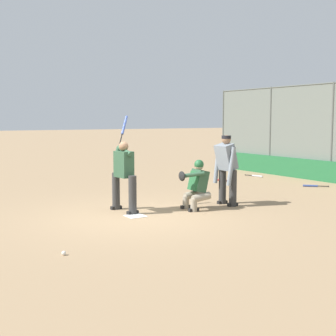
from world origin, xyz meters
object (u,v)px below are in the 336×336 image
object	(u,v)px
catcher_behind_plate	(196,184)
spare_bat_first_base_side	(223,180)
batter_at_plate	(124,173)
baseball_loose	(64,253)
fielding_glove_on_dirt	(201,197)
spare_bat_third_base_side	(312,186)
umpire_home	(226,167)
spare_bat_by_padding	(256,176)

from	to	relation	value
catcher_behind_plate	spare_bat_first_base_side	bearing A→B (deg)	-38.37
batter_at_plate	baseball_loose	bearing A→B (deg)	132.88
fielding_glove_on_dirt	baseball_loose	bearing A→B (deg)	121.94
spare_bat_third_base_side	baseball_loose	world-z (taller)	baseball_loose
umpire_home	spare_bat_first_base_side	xyz separation A→B (m)	(3.71, -2.86, -0.95)
batter_at_plate	umpire_home	world-z (taller)	batter_at_plate
fielding_glove_on_dirt	baseball_loose	size ratio (longest dim) A/B	3.97
catcher_behind_plate	spare_bat_by_padding	bearing A→B (deg)	-47.19
spare_bat_by_padding	spare_bat_first_base_side	bearing A→B (deg)	-93.35
spare_bat_first_base_side	fielding_glove_on_dirt	world-z (taller)	fielding_glove_on_dirt
spare_bat_by_padding	spare_bat_third_base_side	size ratio (longest dim) A/B	1.28
baseball_loose	catcher_behind_plate	bearing A→B (deg)	-63.63
catcher_behind_plate	spare_bat_first_base_side	xyz separation A→B (m)	(3.78, -3.87, -0.61)
umpire_home	spare_bat_third_base_side	size ratio (longest dim) A/B	2.94
umpire_home	spare_bat_third_base_side	xyz separation A→B (m)	(1.05, -4.50, -0.95)
umpire_home	spare_bat_first_base_side	world-z (taller)	umpire_home
spare_bat_by_padding	baseball_loose	bearing A→B (deg)	-71.43
fielding_glove_on_dirt	baseball_loose	distance (m)	6.04
batter_at_plate	catcher_behind_plate	size ratio (longest dim) A/B	1.88
catcher_behind_plate	baseball_loose	bearing A→B (deg)	123.64
batter_at_plate	spare_bat_by_padding	bearing A→B (deg)	-70.22
catcher_behind_plate	baseball_loose	distance (m)	4.64
catcher_behind_plate	baseball_loose	world-z (taller)	catcher_behind_plate
batter_at_plate	spare_bat_third_base_side	xyz separation A→B (m)	(0.41, -7.14, -0.90)
spare_bat_by_padding	spare_bat_first_base_side	distance (m)	1.92
catcher_behind_plate	spare_bat_first_base_side	world-z (taller)	catcher_behind_plate
catcher_behind_plate	spare_bat_third_base_side	size ratio (longest dim) A/B	1.99
spare_bat_by_padding	baseball_loose	distance (m)	11.64
batter_at_plate	baseball_loose	distance (m)	3.81
catcher_behind_plate	spare_bat_by_padding	size ratio (longest dim) A/B	1.55
umpire_home	spare_bat_by_padding	distance (m)	6.31
umpire_home	fielding_glove_on_dirt	xyz separation A→B (m)	(1.08, 0.00, -0.93)
catcher_behind_plate	baseball_loose	xyz separation A→B (m)	(-2.04, 4.12, -0.61)
spare_bat_first_base_side	spare_bat_by_padding	bearing A→B (deg)	-91.43
batter_at_plate	catcher_behind_plate	xyz separation A→B (m)	(-0.71, -1.63, -0.29)
catcher_behind_plate	spare_bat_first_base_side	distance (m)	5.44
umpire_home	baseball_loose	size ratio (longest dim) A/B	24.69
baseball_loose	spare_bat_third_base_side	bearing A→B (deg)	-71.82
catcher_behind_plate	spare_bat_third_base_side	bearing A→B (deg)	-71.25
catcher_behind_plate	spare_bat_third_base_side	xyz separation A→B (m)	(1.12, -5.50, -0.61)
batter_at_plate	fielding_glove_on_dirt	world-z (taller)	batter_at_plate
umpire_home	catcher_behind_plate	bearing A→B (deg)	93.98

